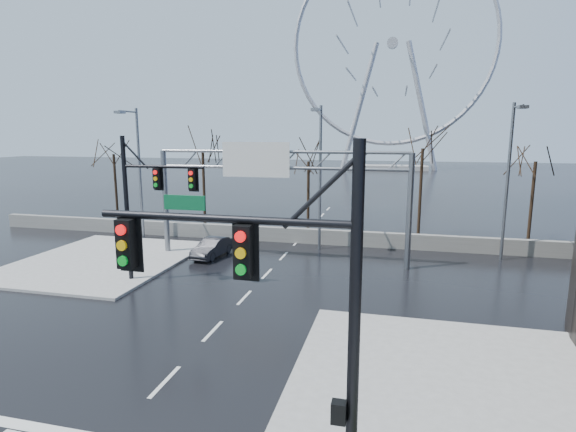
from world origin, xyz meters
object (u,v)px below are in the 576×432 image
(signal_mast_far, at_px, (144,196))
(car, at_px, (212,247))
(sign_gantry, at_px, (274,181))
(signal_mast_near, at_px, (286,297))
(ferris_wheel, at_px, (392,52))

(signal_mast_far, height_order, car, signal_mast_far)
(signal_mast_far, xyz_separation_m, car, (1.27, 5.84, -4.20))
(sign_gantry, bearing_deg, car, -177.80)
(signal_mast_near, distance_m, car, 21.63)
(ferris_wheel, distance_m, car, 84.71)
(car, bearing_deg, ferris_wheel, 89.68)
(signal_mast_near, height_order, ferris_wheel, ferris_wheel)
(signal_mast_far, bearing_deg, sign_gantry, 47.53)
(signal_mast_near, bearing_deg, signal_mast_far, 130.26)
(ferris_wheel, bearing_deg, signal_mast_far, -97.20)
(sign_gantry, xyz_separation_m, car, (-4.23, -0.16, -4.55))
(signal_mast_near, height_order, signal_mast_far, same)
(sign_gantry, height_order, ferris_wheel, ferris_wheel)
(sign_gantry, height_order, car, sign_gantry)
(ferris_wheel, bearing_deg, sign_gantry, -93.84)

